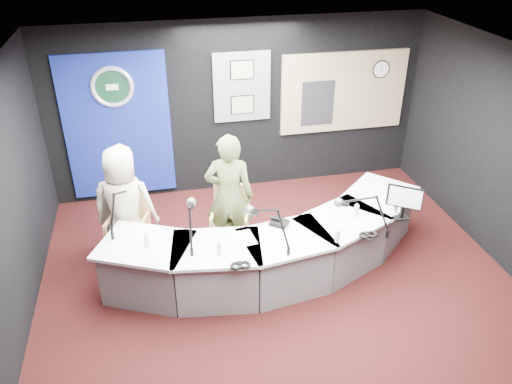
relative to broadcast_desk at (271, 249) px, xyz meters
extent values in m
plane|color=black|center=(0.05, -0.55, -0.38)|extent=(6.00, 6.00, 0.00)
cube|color=silver|center=(0.05, -0.55, 2.42)|extent=(6.00, 6.00, 0.02)
cube|color=black|center=(0.05, 2.45, 1.02)|extent=(6.00, 0.02, 2.80)
cube|color=navy|center=(-1.85, 2.42, 0.88)|extent=(1.60, 0.05, 2.30)
torus|color=silver|center=(-1.85, 2.38, 1.52)|extent=(0.63, 0.07, 0.63)
cylinder|color=#0E331D|center=(-1.85, 2.38, 1.52)|extent=(0.48, 0.01, 0.48)
cube|color=slate|center=(0.10, 2.42, 1.38)|extent=(0.90, 0.04, 1.10)
cube|color=gray|center=(0.10, 2.39, 1.65)|extent=(0.34, 0.02, 0.27)
cube|color=gray|center=(0.10, 2.39, 1.09)|extent=(0.34, 0.02, 0.27)
cube|color=tan|center=(1.80, 2.42, 1.18)|extent=(2.12, 0.06, 1.32)
cube|color=beige|center=(1.80, 2.41, 1.18)|extent=(2.00, 0.02, 1.20)
cube|color=black|center=(1.35, 2.39, 1.03)|extent=(0.55, 0.02, 0.75)
cylinder|color=white|center=(2.40, 2.39, 1.52)|extent=(0.28, 0.01, 0.28)
cube|color=#6B645A|center=(-1.89, 0.93, 0.24)|extent=(0.51, 0.25, 0.70)
imported|color=beige|center=(-1.79, 0.69, 0.46)|extent=(0.91, 0.68, 1.68)
imported|color=#566635|center=(-0.44, 0.58, 0.51)|extent=(0.74, 0.58, 1.77)
cube|color=black|center=(1.64, -0.21, 0.70)|extent=(0.34, 0.25, 0.28)
cube|color=black|center=(0.09, -0.02, 0.40)|extent=(0.28, 0.27, 0.05)
torus|color=black|center=(1.08, -0.49, 0.39)|extent=(0.20, 0.20, 0.03)
torus|color=black|center=(-0.55, -0.75, 0.39)|extent=(0.21, 0.21, 0.04)
cube|color=white|center=(-1.60, 0.11, 0.38)|extent=(0.31, 0.35, 0.00)
cube|color=white|center=(-0.39, -0.22, 0.38)|extent=(0.27, 0.35, 0.00)
camera|label=1|loc=(-1.34, -5.22, 3.90)|focal=36.00mm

